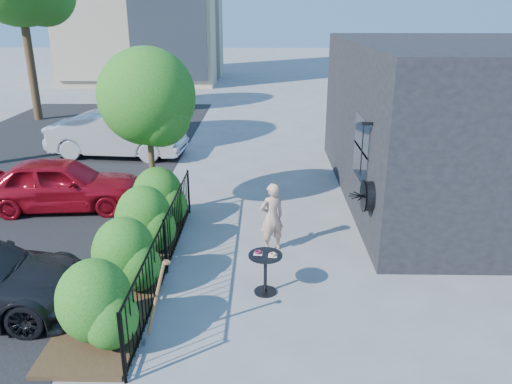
{
  "coord_description": "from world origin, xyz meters",
  "views": [
    {
      "loc": [
        0.36,
        -8.39,
        4.72
      ],
      "look_at": [
        0.18,
        1.23,
        1.2
      ],
      "focal_mm": 35.0,
      "sensor_mm": 36.0,
      "label": 1
    }
  ],
  "objects_px": {
    "patio_tree": "(150,103)",
    "car_red": "(61,184)",
    "car_silver": "(117,134)",
    "cafe_table": "(265,266)",
    "woman": "(272,217)",
    "shovel": "(154,307)"
  },
  "relations": [
    {
      "from": "shovel",
      "to": "patio_tree",
      "type": "bearing_deg",
      "value": 101.33
    },
    {
      "from": "car_silver",
      "to": "cafe_table",
      "type": "bearing_deg",
      "value": -144.75
    },
    {
      "from": "cafe_table",
      "to": "woman",
      "type": "height_order",
      "value": "woman"
    },
    {
      "from": "woman",
      "to": "shovel",
      "type": "relative_size",
      "value": 1.03
    },
    {
      "from": "car_red",
      "to": "shovel",
      "type": "bearing_deg",
      "value": -152.06
    },
    {
      "from": "patio_tree",
      "to": "car_silver",
      "type": "bearing_deg",
      "value": 114.56
    },
    {
      "from": "woman",
      "to": "car_red",
      "type": "distance_m",
      "value": 5.68
    },
    {
      "from": "patio_tree",
      "to": "woman",
      "type": "height_order",
      "value": "patio_tree"
    },
    {
      "from": "woman",
      "to": "car_silver",
      "type": "bearing_deg",
      "value": -79.78
    },
    {
      "from": "patio_tree",
      "to": "cafe_table",
      "type": "distance_m",
      "value": 4.86
    },
    {
      "from": "cafe_table",
      "to": "patio_tree",
      "type": "bearing_deg",
      "value": 127.27
    },
    {
      "from": "cafe_table",
      "to": "car_silver",
      "type": "distance_m",
      "value": 10.07
    },
    {
      "from": "cafe_table",
      "to": "car_silver",
      "type": "relative_size",
      "value": 0.17
    },
    {
      "from": "cafe_table",
      "to": "car_red",
      "type": "xyz_separation_m",
      "value": [
        -5.1,
        3.91,
        0.14
      ]
    },
    {
      "from": "cafe_table",
      "to": "woman",
      "type": "distance_m",
      "value": 1.72
    },
    {
      "from": "cafe_table",
      "to": "shovel",
      "type": "bearing_deg",
      "value": -138.3
    },
    {
      "from": "woman",
      "to": "shovel",
      "type": "height_order",
      "value": "woman"
    },
    {
      "from": "patio_tree",
      "to": "woman",
      "type": "distance_m",
      "value": 3.83
    },
    {
      "from": "cafe_table",
      "to": "woman",
      "type": "bearing_deg",
      "value": 85.61
    },
    {
      "from": "patio_tree",
      "to": "car_red",
      "type": "height_order",
      "value": "patio_tree"
    },
    {
      "from": "car_silver",
      "to": "shovel",
      "type": "bearing_deg",
      "value": -156.27
    },
    {
      "from": "car_red",
      "to": "car_silver",
      "type": "height_order",
      "value": "car_silver"
    }
  ]
}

